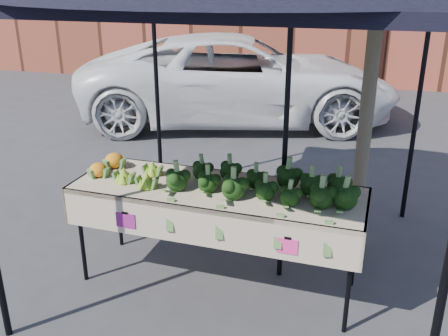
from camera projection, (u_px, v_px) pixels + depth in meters
ground at (217, 273)px, 4.54m from camera, size 90.00×90.00×0.00m
table at (217, 237)px, 4.24m from camera, size 2.42×0.86×0.90m
canopy at (246, 122)px, 4.18m from camera, size 3.16×3.16×2.74m
broccoli_heap at (261, 179)px, 3.96m from camera, size 1.51×0.54×0.22m
romanesco_cluster at (141, 170)px, 4.21m from camera, size 0.40×0.44×0.17m
cauliflower_pair at (106, 164)px, 4.38m from camera, size 0.20×0.40×0.15m
street_tree at (373, 56)px, 4.30m from camera, size 1.89×1.89×3.73m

